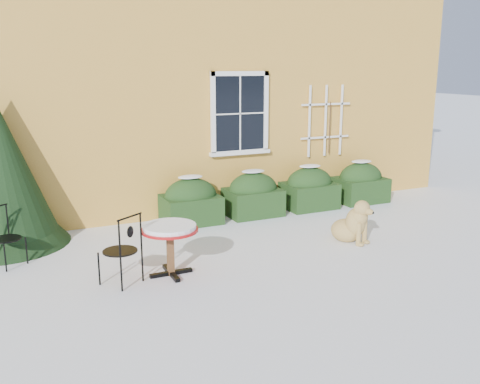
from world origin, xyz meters
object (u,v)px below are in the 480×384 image
bistro_table (170,233)px  dog (353,224)px  patio_chair_far (4,237)px  patio_chair_near (122,249)px

bistro_table → dog: size_ratio=0.93×
patio_chair_far → dog: bearing=-49.3°
patio_chair_near → dog: bearing=148.4°
patio_chair_near → patio_chair_far: bearing=-78.7°
patio_chair_near → dog: patio_chair_near is taller
dog → patio_chair_far: bearing=146.3°
bistro_table → dog: bearing=2.0°
patio_chair_near → patio_chair_far: patio_chair_near is taller
patio_chair_near → bistro_table: bearing=148.6°
patio_chair_near → patio_chair_far: size_ratio=1.11×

